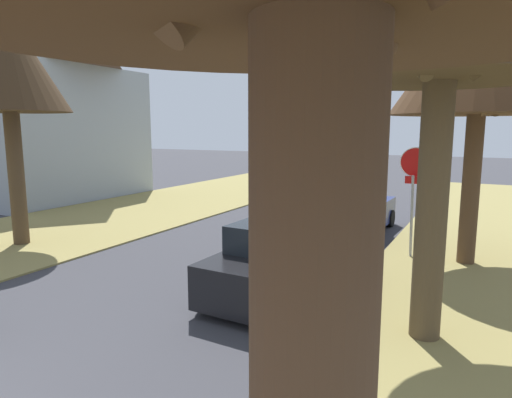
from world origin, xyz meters
TOP-DOWN VIEW (x-y plane):
  - stop_sign_far at (4.35, 11.10)m, footprint 0.81×0.43m
  - street_tree_right_mid_b at (5.70, 11.17)m, footprint 4.22×4.22m
  - street_tree_left_mid_a at (-6.29, 7.03)m, footprint 3.37×3.37m
  - parked_sedan_black at (2.35, 7.19)m, footprint 2.07×4.46m
  - parked_sedan_navy at (2.13, 13.20)m, footprint 2.07×4.46m
  - house_backdrop_left at (-14.11, 13.84)m, footprint 7.49×9.05m

SIDE VIEW (x-z plane):
  - parked_sedan_black at x=2.35m, z-range -0.06..1.51m
  - parked_sedan_navy at x=2.13m, z-range -0.06..1.51m
  - stop_sign_far at x=4.35m, z-range 0.70..3.66m
  - house_backdrop_left at x=-14.11m, z-range 0.13..8.77m
  - street_tree_left_mid_a at x=-6.29m, z-range 1.92..8.80m
  - street_tree_right_mid_b at x=5.70m, z-range 1.89..8.86m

